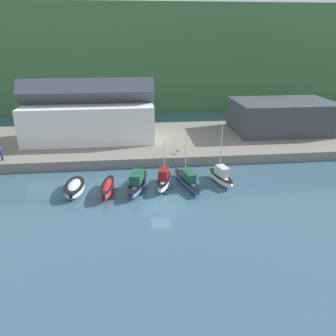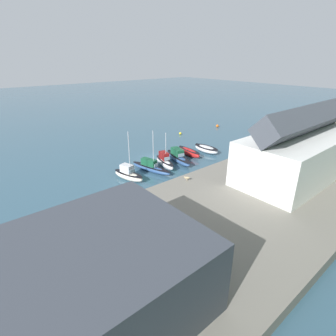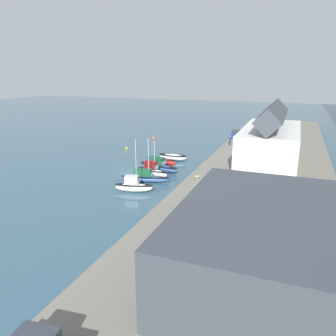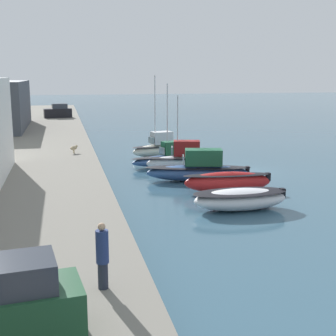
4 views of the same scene
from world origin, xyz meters
name	(u,v)px [view 2 (image 2 of 4)]	position (x,y,z in m)	size (l,w,h in m)	color
ground_plane	(152,158)	(0.00, 0.00, 0.00)	(320.00, 320.00, 0.00)	#385B70
quay_promenade	(255,200)	(0.00, 22.94, 0.72)	(139.81, 21.72, 1.44)	gray
harbor_clubhouse	(301,151)	(-10.48, 23.17, 5.36)	(22.66, 9.50, 10.72)	white
yacht_club_building	(61,295)	(25.67, 25.09, 4.34)	(18.48, 12.00, 5.81)	#3D424C
moored_boat_0	(206,149)	(-10.65, 4.48, 0.69)	(2.48, 5.89, 1.29)	white
moored_boat_1	(189,152)	(-6.45, 3.74, 0.77)	(2.00, 6.32, 1.46)	red
moored_boat_2	(178,157)	(-2.64, 4.68, 0.89)	(3.72, 8.32, 2.47)	#33568E
moored_boat_3	(165,162)	(0.86, 5.01, 0.98)	(2.99, 6.42, 6.39)	white
moored_boat_4	(151,167)	(4.01, 5.06, 0.78)	(3.38, 8.30, 7.27)	#33568E
moored_boat_5	(128,174)	(8.69, 5.43, 0.92)	(3.14, 6.02, 7.98)	white
parked_car_0	(299,141)	(-25.04, 16.48, 2.36)	(2.27, 4.38, 2.16)	#1E4C2D
parked_car_1	(300,133)	(-31.63, 13.60, 2.36)	(4.40, 2.34, 2.16)	navy
pickup_truck_0	(336,127)	(-43.55, 16.85, 2.26)	(2.28, 4.85, 1.90)	maroon
person_on_quay	(279,140)	(-22.50, 13.72, 2.54)	(0.40, 0.40, 2.14)	#232838
dog_on_quay	(187,178)	(3.90, 13.85, 1.90)	(0.79, 0.76, 0.68)	tan
mooring_buoy_0	(217,126)	(-28.56, -7.66, 0.39)	(0.79, 0.79, 0.79)	orange
mooring_buoy_1	(180,133)	(-15.54, -8.78, 0.31)	(0.62, 0.62, 0.62)	yellow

